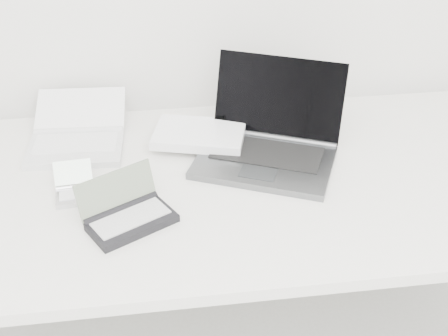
{
  "coord_description": "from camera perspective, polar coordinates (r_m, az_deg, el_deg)",
  "views": [
    {
      "loc": [
        -0.2,
        0.27,
        1.61
      ],
      "look_at": [
        -0.03,
        1.51,
        0.79
      ],
      "focal_mm": 50.0,
      "sensor_mm": 36.0,
      "label": 1
    }
  ],
  "objects": [
    {
      "name": "palmtop_charcoal",
      "position": [
        1.43,
        -8.82,
        -4.18
      ],
      "size": [
        0.23,
        0.21,
        0.1
      ],
      "rotation": [
        0.0,
        0.0,
        0.5
      ],
      "color": "black",
      "rests_on": "desk"
    },
    {
      "name": "netbook_open_white",
      "position": [
        1.75,
        -13.29,
        2.77
      ],
      "size": [
        0.27,
        0.33,
        0.08
      ],
      "rotation": [
        0.0,
        0.0,
        -0.06
      ],
      "color": "silver",
      "rests_on": "desk"
    },
    {
      "name": "pda_silver",
      "position": [
        1.54,
        -13.5,
        -1.97
      ],
      "size": [
        0.1,
        0.12,
        0.07
      ],
      "rotation": [
        0.0,
        0.0,
        0.08
      ],
      "color": "#B9B9BE",
      "rests_on": "desk"
    },
    {
      "name": "laptop_large",
      "position": [
        1.66,
        2.16,
        2.53
      ],
      "size": [
        0.53,
        0.43,
        0.23
      ],
      "rotation": [
        0.0,
        0.0,
        -0.42
      ],
      "color": "#595B5E",
      "rests_on": "desk"
    },
    {
      "name": "desk",
      "position": [
        1.6,
        0.87,
        -2.35
      ],
      "size": [
        1.6,
        0.8,
        0.73
      ],
      "color": "white",
      "rests_on": "ground"
    }
  ]
}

